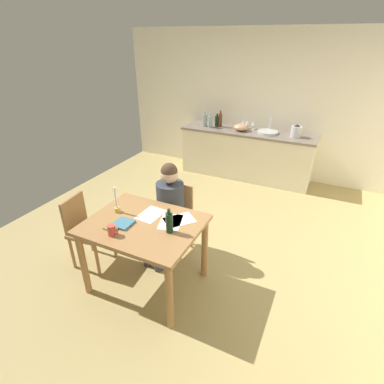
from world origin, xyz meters
TOP-DOWN VIEW (x-y plane):
  - ground_plane at (0.00, 0.00)m, footprint 5.20×5.20m
  - wall_back at (0.00, 2.60)m, footprint 5.20×0.12m
  - kitchen_counter at (0.00, 2.24)m, footprint 2.44×0.64m
  - dining_table at (-0.11, -1.00)m, footprint 1.13×0.90m
  - chair_at_table at (-0.14, -0.31)m, footprint 0.44×0.44m
  - person_seated at (-0.15, -0.46)m, footprint 0.37×0.61m
  - chair_side_empty at (-0.93, -0.99)m, footprint 0.44×0.44m
  - coffee_mug at (-0.25, -1.29)m, footprint 0.12×0.08m
  - candlestick at (-0.47, -0.94)m, footprint 0.06×0.06m
  - book_magazine at (-0.27, -1.11)m, footprint 0.18×0.19m
  - book_cookery at (-0.32, -1.16)m, footprint 0.15×0.22m
  - paper_letter at (-0.13, -0.83)m, footprint 0.23×0.31m
  - paper_bill at (0.13, -0.86)m, footprint 0.29×0.34m
  - paper_envelope at (0.19, -0.80)m, footprint 0.35×0.36m
  - wine_bottle_on_table at (0.20, -1.02)m, footprint 0.07×0.07m
  - sink_unit at (0.36, 2.24)m, footprint 0.36×0.36m
  - bottle_oil at (-0.84, 2.19)m, footprint 0.08×0.08m
  - bottle_vinegar at (-0.72, 2.16)m, footprint 0.08×0.08m
  - bottle_wine_red at (-0.63, 2.29)m, footprint 0.08×0.08m
  - bottle_sauce at (-0.56, 2.28)m, footprint 0.07×0.07m
  - mixing_bowl at (-0.12, 2.21)m, footprint 0.27×0.27m
  - stovetop_kettle at (0.84, 2.24)m, footprint 0.18×0.18m
  - wine_glass_near_sink at (0.05, 2.39)m, footprint 0.07×0.07m
  - wine_glass_by_kettle at (-0.07, 2.39)m, footprint 0.07×0.07m
  - wine_glass_back_left at (-0.14, 2.39)m, footprint 0.07×0.07m

SIDE VIEW (x-z plane):
  - ground_plane at x=0.00m, z-range -0.04..0.00m
  - kitchen_counter at x=0.00m, z-range 0.00..0.90m
  - chair_side_empty at x=-0.93m, z-range 0.05..0.90m
  - chair_at_table at x=-0.14m, z-range 0.05..0.92m
  - dining_table at x=-0.11m, z-range 0.27..1.05m
  - person_seated at x=-0.15m, z-range 0.08..1.28m
  - paper_letter at x=-0.13m, z-range 0.79..0.79m
  - paper_bill at x=0.13m, z-range 0.79..0.79m
  - paper_envelope at x=0.19m, z-range 0.79..0.79m
  - book_cookery at x=-0.32m, z-range 0.79..0.80m
  - book_magazine at x=-0.27m, z-range 0.79..0.81m
  - coffee_mug at x=-0.25m, z-range 0.79..0.89m
  - candlestick at x=-0.47m, z-range 0.72..1.01m
  - wine_bottle_on_table at x=0.20m, z-range 0.77..1.01m
  - sink_unit at x=0.36m, z-range 0.80..1.04m
  - mixing_bowl at x=-0.12m, z-range 0.90..1.02m
  - stovetop_kettle at x=0.84m, z-range 0.89..1.11m
  - bottle_wine_red at x=-0.63m, z-range 0.88..1.12m
  - wine_glass_near_sink at x=0.05m, z-range 0.93..1.09m
  - wine_glass_by_kettle at x=-0.07m, z-range 0.93..1.09m
  - wine_glass_back_left at x=-0.14m, z-range 0.93..1.09m
  - bottle_vinegar at x=-0.72m, z-range 0.88..1.14m
  - bottle_oil at x=-0.84m, z-range 0.88..1.16m
  - bottle_sauce at x=-0.56m, z-range 0.88..1.18m
  - wall_back at x=0.00m, z-range 0.00..2.60m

